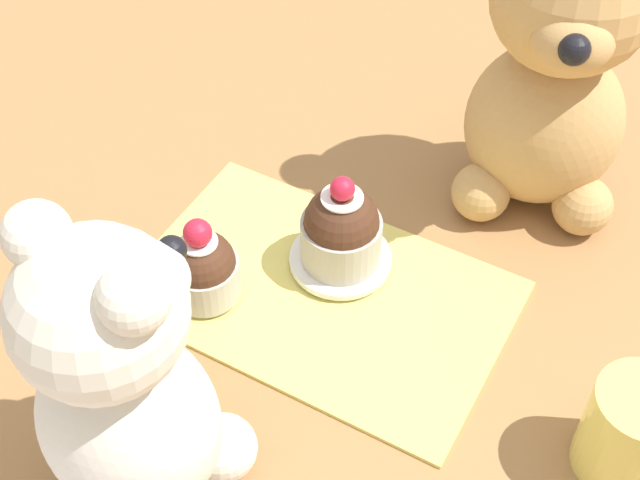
% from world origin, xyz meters
% --- Properties ---
extents(ground_plane, '(4.00, 4.00, 0.00)m').
position_xyz_m(ground_plane, '(0.00, 0.00, 0.00)').
color(ground_plane, '#9E7042').
extents(knitted_placemat, '(0.25, 0.16, 0.01)m').
position_xyz_m(knitted_placemat, '(0.00, 0.00, 0.00)').
color(knitted_placemat, '#E0D166').
rests_on(knitted_placemat, ground_plane).
extents(teddy_bear_cream, '(0.12, 0.11, 0.20)m').
position_xyz_m(teddy_bear_cream, '(0.02, 0.16, 0.09)').
color(teddy_bear_cream, silver).
rests_on(teddy_bear_cream, ground_plane).
extents(teddy_bear_tan, '(0.14, 0.13, 0.23)m').
position_xyz_m(teddy_bear_tan, '(-0.09, -0.17, 0.11)').
color(teddy_bear_tan, tan).
rests_on(teddy_bear_tan, ground_plane).
extents(cupcake_near_cream_bear, '(0.05, 0.05, 0.07)m').
position_xyz_m(cupcake_near_cream_bear, '(0.07, 0.04, 0.03)').
color(cupcake_near_cream_bear, '#B2ADA3').
rests_on(cupcake_near_cream_bear, knitted_placemat).
extents(saucer_plate, '(0.07, 0.07, 0.01)m').
position_xyz_m(saucer_plate, '(0.00, -0.03, 0.01)').
color(saucer_plate, white).
rests_on(saucer_plate, knitted_placemat).
extents(cupcake_near_tan_bear, '(0.06, 0.06, 0.07)m').
position_xyz_m(cupcake_near_tan_bear, '(0.00, -0.03, 0.04)').
color(cupcake_near_tan_bear, '#B2ADA3').
rests_on(cupcake_near_tan_bear, saucer_plate).
extents(juice_glass, '(0.05, 0.05, 0.07)m').
position_xyz_m(juice_glass, '(-0.21, 0.02, 0.03)').
color(juice_glass, '#EADB66').
rests_on(juice_glass, ground_plane).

